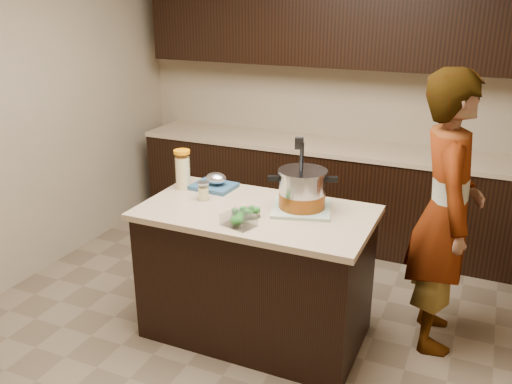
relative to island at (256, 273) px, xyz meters
The scene contains 13 objects.
ground_plane 0.45m from the island, ahead, with size 4.00×4.00×0.00m, color brown.
room_shell 1.26m from the island, ahead, with size 4.04×4.04×2.72m.
back_cabinets 1.81m from the island, 90.00° to the left, with size 3.60×0.63×2.33m.
island is the anchor object (origin of this frame).
dish_towel 0.54m from the island, 25.06° to the left, with size 0.36×0.36×0.02m, color #587B53.
stock_pot 0.64m from the island, 25.02° to the left, with size 0.42×0.40×0.44m.
lemonade_pitcher 0.86m from the island, 165.44° to the left, with size 0.15×0.15×0.27m.
mason_jar 0.64m from the island, behind, with size 0.09×0.09×0.13m.
broccoli_tub_left 0.50m from the island, 99.66° to the right, with size 0.13×0.13×0.06m.
broccoli_tub_right 0.49m from the island, 82.44° to the right, with size 0.12×0.12×0.06m.
broccoli_tub_rect 0.54m from the island, 89.03° to the right, with size 0.22×0.18×0.07m.
blue_tray 0.69m from the island, 149.89° to the left, with size 0.30×0.25×0.11m.
person 1.26m from the island, 21.58° to the left, with size 0.65×0.43×1.79m, color gray.
Camera 1 is at (1.28, -2.88, 2.19)m, focal length 38.00 mm.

